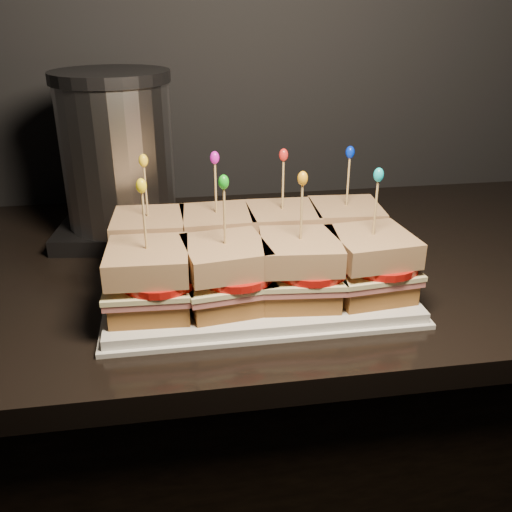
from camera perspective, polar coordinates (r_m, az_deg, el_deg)
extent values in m
cube|color=black|center=(1.15, 4.95, -20.95)|extent=(2.57, 0.59, 0.85)
cube|color=black|center=(0.90, 5.96, -0.62)|extent=(2.61, 0.63, 0.03)
cube|color=silver|center=(0.76, 0.00, -3.16)|extent=(0.38, 0.24, 0.02)
cube|color=silver|center=(0.76, 0.00, -3.56)|extent=(0.39, 0.25, 0.01)
cube|color=brown|center=(0.79, -10.38, -0.64)|extent=(0.10, 0.10, 0.03)
cube|color=#C2605B|center=(0.79, -10.47, 0.47)|extent=(0.11, 0.10, 0.01)
cube|color=beige|center=(0.78, -10.51, 0.93)|extent=(0.11, 0.10, 0.01)
cylinder|color=#B6130D|center=(0.77, -9.67, 1.33)|extent=(0.09, 0.09, 0.01)
cube|color=brown|center=(0.77, -10.66, 2.83)|extent=(0.10, 0.10, 0.03)
cylinder|color=tan|center=(0.76, -10.93, 6.07)|extent=(0.00, 0.00, 0.09)
ellipsoid|color=yellow|center=(0.75, -11.20, 9.35)|extent=(0.01, 0.01, 0.02)
cube|color=brown|center=(0.79, -3.85, -0.21)|extent=(0.10, 0.10, 0.03)
cube|color=#C2605B|center=(0.79, -3.88, 0.89)|extent=(0.10, 0.10, 0.01)
cube|color=beige|center=(0.79, -3.89, 1.36)|extent=(0.11, 0.10, 0.01)
cylinder|color=#B6130D|center=(0.78, -2.99, 1.76)|extent=(0.09, 0.09, 0.01)
cube|color=brown|center=(0.77, -3.95, 3.26)|extent=(0.10, 0.10, 0.03)
cylinder|color=tan|center=(0.76, -4.05, 6.50)|extent=(0.00, 0.00, 0.09)
ellipsoid|color=#D616C7|center=(0.75, -4.15, 9.79)|extent=(0.01, 0.01, 0.02)
cube|color=brown|center=(0.81, 2.57, 0.21)|extent=(0.09, 0.09, 0.03)
cube|color=#C2605B|center=(0.80, 2.60, 1.30)|extent=(0.10, 0.10, 0.01)
cube|color=beige|center=(0.80, 2.61, 1.76)|extent=(0.11, 0.10, 0.01)
cylinder|color=#B6130D|center=(0.79, 3.55, 2.15)|extent=(0.09, 0.09, 0.01)
cube|color=brown|center=(0.79, 2.64, 3.64)|extent=(0.10, 0.10, 0.03)
cylinder|color=tan|center=(0.77, 2.71, 6.83)|extent=(0.00, 0.00, 0.09)
ellipsoid|color=red|center=(0.76, 2.78, 10.07)|extent=(0.01, 0.01, 0.02)
cube|color=brown|center=(0.83, 8.73, 0.61)|extent=(0.10, 0.10, 0.03)
cube|color=#C2605B|center=(0.82, 8.80, 1.68)|extent=(0.11, 0.10, 0.01)
cube|color=beige|center=(0.82, 8.83, 2.13)|extent=(0.11, 0.11, 0.01)
cylinder|color=#B6130D|center=(0.82, 9.80, 2.50)|extent=(0.09, 0.09, 0.01)
cube|color=brown|center=(0.81, 8.96, 3.96)|extent=(0.10, 0.10, 0.03)
cylinder|color=tan|center=(0.79, 9.17, 7.06)|extent=(0.00, 0.00, 0.09)
ellipsoid|color=#0323CC|center=(0.78, 9.39, 10.21)|extent=(0.01, 0.01, 0.02)
cube|color=brown|center=(0.70, -10.44, -4.37)|extent=(0.10, 0.10, 0.03)
cube|color=#C2605B|center=(0.69, -10.55, -3.14)|extent=(0.11, 0.10, 0.01)
cube|color=beige|center=(0.68, -10.59, -2.62)|extent=(0.11, 0.10, 0.01)
cylinder|color=#B6130D|center=(0.68, -9.63, -2.22)|extent=(0.09, 0.09, 0.01)
cube|color=brown|center=(0.67, -10.77, -0.50)|extent=(0.10, 0.10, 0.03)
cylinder|color=tan|center=(0.66, -11.08, 3.14)|extent=(0.00, 0.00, 0.09)
ellipsoid|color=yellow|center=(0.64, -11.40, 6.90)|extent=(0.01, 0.01, 0.02)
cube|color=brown|center=(0.70, -2.98, -3.87)|extent=(0.10, 0.10, 0.03)
cube|color=#C2605B|center=(0.69, -3.01, -2.64)|extent=(0.11, 0.11, 0.01)
cube|color=beige|center=(0.69, -3.02, -2.12)|extent=(0.12, 0.11, 0.01)
cylinder|color=#B6130D|center=(0.68, -1.98, -1.71)|extent=(0.09, 0.09, 0.01)
cube|color=brown|center=(0.68, -3.08, 0.00)|extent=(0.11, 0.11, 0.03)
cylinder|color=tan|center=(0.66, -3.16, 3.65)|extent=(0.00, 0.00, 0.09)
ellipsoid|color=#18AC1A|center=(0.64, -3.26, 7.40)|extent=(0.01, 0.01, 0.02)
cube|color=brown|center=(0.71, 4.30, -3.32)|extent=(0.10, 0.10, 0.03)
cube|color=#C2605B|center=(0.70, 4.35, -2.11)|extent=(0.11, 0.11, 0.01)
cube|color=beige|center=(0.70, 4.36, -1.60)|extent=(0.11, 0.11, 0.01)
cylinder|color=#B6130D|center=(0.70, 5.46, -1.19)|extent=(0.09, 0.09, 0.01)
cube|color=brown|center=(0.69, 4.44, 0.49)|extent=(0.10, 0.10, 0.03)
cylinder|color=tan|center=(0.67, 4.56, 4.07)|extent=(0.00, 0.00, 0.09)
ellipsoid|color=orange|center=(0.66, 4.69, 7.75)|extent=(0.01, 0.01, 0.02)
cube|color=brown|center=(0.74, 11.20, -2.75)|extent=(0.10, 0.10, 0.03)
cube|color=#C2605B|center=(0.73, 11.30, -1.58)|extent=(0.11, 0.11, 0.01)
cube|color=beige|center=(0.73, 11.35, -1.08)|extent=(0.11, 0.11, 0.01)
cylinder|color=#B6130D|center=(0.72, 12.45, -0.68)|extent=(0.09, 0.09, 0.01)
cube|color=brown|center=(0.71, 11.53, 0.94)|extent=(0.10, 0.10, 0.03)
cylinder|color=tan|center=(0.70, 11.84, 4.40)|extent=(0.00, 0.00, 0.09)
ellipsoid|color=#0EB9C2|center=(0.68, 12.16, 7.95)|extent=(0.01, 0.01, 0.02)
cube|color=#262628|center=(0.97, -12.95, 2.63)|extent=(0.23, 0.20, 0.03)
cylinder|color=silver|center=(0.93, -13.67, 9.72)|extent=(0.17, 0.17, 0.22)
cylinder|color=#262628|center=(0.91, -14.43, 17.00)|extent=(0.18, 0.18, 0.02)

